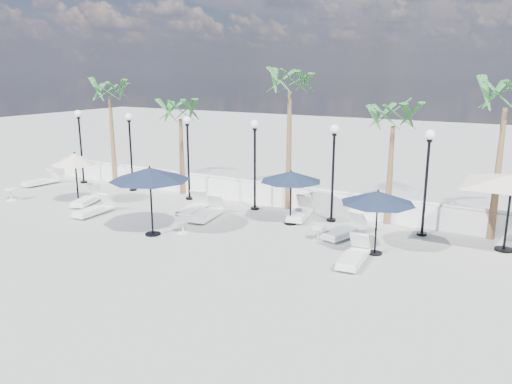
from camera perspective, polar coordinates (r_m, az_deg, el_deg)
The scene contains 28 objects.
ground at distance 16.46m, azimuth -11.55°, elevation -7.27°, with size 100.00×100.00×0.00m, color #9A9A95.
balustrade at distance 22.22m, azimuth 1.15°, elevation -0.22°, with size 26.00×0.30×1.01m.
lamppost_0 at distance 27.67m, azimuth -19.47°, elevation 6.03°, with size 0.36×0.36×3.84m.
lamppost_1 at distance 25.15m, azimuth -14.18°, elevation 5.70°, with size 0.36×0.36×3.84m.
lamppost_2 at distance 22.89m, azimuth -7.80°, elevation 5.23°, with size 0.36×0.36×3.84m.
lamppost_3 at distance 20.96m, azimuth -0.14°, elevation 4.58°, with size 0.36×0.36×3.84m.
lamppost_4 at distance 19.48m, azimuth 8.85°, elevation 3.72°, with size 0.36×0.36×3.84m.
lamppost_5 at distance 18.56m, azimuth 18.99°, elevation 2.64°, with size 0.36×0.36×3.84m.
palm_0 at distance 26.94m, azimuth -16.38°, elevation 10.44°, with size 2.60×2.60×5.50m.
palm_1 at distance 23.98m, azimuth -8.65°, elevation 8.63°, with size 2.60×2.60×4.70m.
palm_2 at distance 20.86m, azimuth 3.90°, elevation 11.75°, with size 2.60×2.60×6.10m.
palm_3 at distance 19.45m, azimuth 15.42°, elevation 7.71°, with size 2.60×2.60×4.90m.
palm_4 at distance 18.82m, azimuth 26.65°, elevation 8.96°, with size 2.60×2.60×5.70m.
lounger_0 at distance 28.26m, azimuth -23.40°, elevation 1.17°, with size 0.83×1.90×0.69m.
lounger_1 at distance 21.67m, azimuth -18.05°, elevation -1.90°, with size 0.69×1.91×0.71m.
lounger_2 at distance 20.78m, azimuth -7.29°, elevation -1.89°, with size 1.23×2.24×0.80m.
lounger_3 at distance 23.45m, azimuth -18.74°, elevation -0.78°, with size 1.23×2.04×0.73m.
lounger_4 at distance 18.15m, azimuth 10.13°, elevation -4.36°, with size 1.22×2.11×0.75m.
lounger_5 at distance 20.17m, azimuth -5.55°, elevation -2.37°, with size 0.97×2.10×0.76m.
lounger_6 at distance 20.15m, azimuth 5.04°, elevation -2.37°, with size 1.01×2.09×0.75m.
lounger_7 at distance 15.80m, azimuth 11.08°, elevation -7.22°, with size 0.77×1.98×0.73m.
side_table_0 at distance 25.52m, azimuth -26.21°, elevation -0.15°, with size 0.55×0.55×0.54m.
side_table_1 at distance 18.50m, azimuth -8.38°, elevation -3.80°, with size 0.51×0.51×0.49m.
side_table_2 at distance 17.64m, azimuth 7.14°, elevation -4.65°, with size 0.50×0.50×0.48m.
parasol_navy_left at distance 18.03m, azimuth -12.04°, elevation 1.99°, with size 2.89×2.89×2.55m.
parasol_navy_mid at distance 19.04m, azimuth 4.02°, elevation 1.77°, with size 2.40×2.40×2.15m.
parasol_navy_right at distance 16.29m, azimuth 13.76°, elevation -0.64°, with size 2.40×2.40×2.15m.
parasol_cream_small at distance 23.05m, azimuth -19.99°, elevation 3.49°, with size 1.96×1.96×2.40m.
Camera 1 is at (10.29, -11.46, 5.82)m, focal length 35.00 mm.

